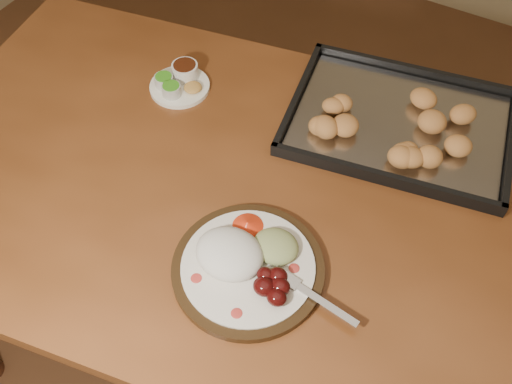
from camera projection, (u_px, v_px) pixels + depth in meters
The scene contains 5 objects.
ground at pixel (271, 360), 1.73m from camera, with size 4.00×4.00×0.00m, color brown.
dining_table at pixel (245, 213), 1.27m from camera, with size 1.63×1.14×0.75m.
dinner_plate at pixel (247, 262), 1.06m from camera, with size 0.37×0.29×0.07m.
condiment_saucer at pixel (179, 82), 1.36m from camera, with size 0.14×0.14×0.05m.
baking_tray at pixel (400, 121), 1.28m from camera, with size 0.55×0.44×0.05m.
Camera 1 is at (0.27, -0.57, 1.69)m, focal length 40.00 mm.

